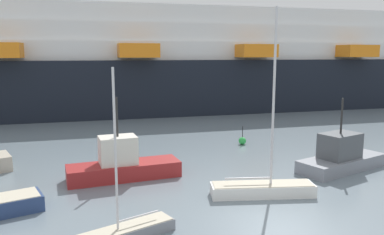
{
  "coord_description": "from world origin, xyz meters",
  "views": [
    {
      "loc": [
        -8.76,
        -14.26,
        7.72
      ],
      "look_at": [
        0.0,
        11.15,
        3.28
      ],
      "focal_mm": 36.21,
      "sensor_mm": 36.0,
      "label": 1
    }
  ],
  "objects": [
    {
      "name": "cruise_ship",
      "position": [
        -6.79,
        40.28,
        6.35
      ],
      "size": [
        127.12,
        26.83,
        20.07
      ],
      "rotation": [
        0.0,
        0.0,
        -0.07
      ],
      "color": "black",
      "rests_on": "ground_plane"
    },
    {
      "name": "sailboat_0",
      "position": [
        1.53,
        3.68,
        0.51
      ],
      "size": [
        5.83,
        2.76,
        10.11
      ],
      "rotation": [
        0.0,
        0.0,
        -0.26
      ],
      "color": "white",
      "rests_on": "ground_plane"
    },
    {
      "name": "fishing_boat_1",
      "position": [
        -5.28,
        9.19,
        0.91
      ],
      "size": [
        6.99,
        2.29,
        5.13
      ],
      "rotation": [
        0.0,
        0.0,
        3.17
      ],
      "color": "maroon",
      "rests_on": "ground_plane"
    },
    {
      "name": "sailboat_3",
      "position": [
        -6.43,
        1.1,
        0.37
      ],
      "size": [
        4.45,
        2.33,
        7.21
      ],
      "rotation": [
        0.0,
        0.0,
        3.44
      ],
      "color": "gray",
      "rests_on": "ground_plane"
    },
    {
      "name": "fishing_boat_3",
      "position": [
        8.9,
        6.25,
        0.9
      ],
      "size": [
        7.06,
        3.9,
        4.87
      ],
      "rotation": [
        0.0,
        0.0,
        3.39
      ],
      "color": "gray",
      "rests_on": "ground_plane"
    },
    {
      "name": "channel_buoy_1",
      "position": [
        5.92,
        15.02,
        0.33
      ],
      "size": [
        0.64,
        0.64,
        1.6
      ],
      "color": "green",
      "rests_on": "ground_plane"
    },
    {
      "name": "channel_buoy_0",
      "position": [
        -3.98,
        12.92,
        0.3
      ],
      "size": [
        0.57,
        0.57,
        1.37
      ],
      "color": "red",
      "rests_on": "ground_plane"
    },
    {
      "name": "ground_plane",
      "position": [
        0.0,
        0.0,
        0.0
      ],
      "size": [
        600.0,
        600.0,
        0.0
      ],
      "primitive_type": "plane",
      "color": "slate"
    }
  ]
}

